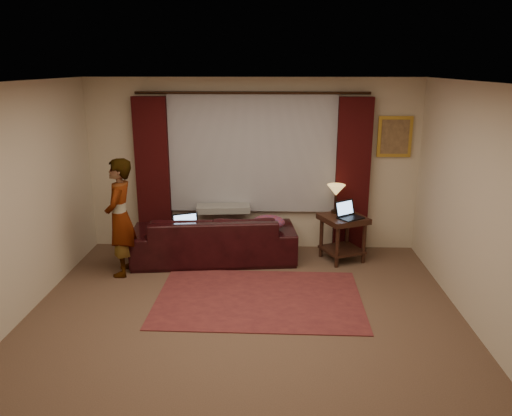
{
  "coord_description": "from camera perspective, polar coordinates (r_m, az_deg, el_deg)",
  "views": [
    {
      "loc": [
        0.32,
        -4.94,
        2.76
      ],
      "look_at": [
        0.1,
        1.2,
        1.0
      ],
      "focal_mm": 35.0,
      "sensor_mm": 36.0,
      "label": 1
    }
  ],
  "objects": [
    {
      "name": "floor",
      "position": [
        5.67,
        -1.47,
        -13.21
      ],
      "size": [
        5.0,
        5.0,
        0.01
      ],
      "primitive_type": "cube",
      "color": "brown",
      "rests_on": "ground"
    },
    {
      "name": "ceiling",
      "position": [
        4.95,
        -1.69,
        14.12
      ],
      "size": [
        5.0,
        5.0,
        0.02
      ],
      "primitive_type": "cube",
      "color": "silver",
      "rests_on": "ground"
    },
    {
      "name": "wall_back",
      "position": [
        7.59,
        -0.41,
        4.9
      ],
      "size": [
        5.0,
        0.02,
        2.6
      ],
      "primitive_type": "cube",
      "color": "beige",
      "rests_on": "ground"
    },
    {
      "name": "wall_front",
      "position": [
        2.86,
        -4.76,
        -14.8
      ],
      "size": [
        5.0,
        0.02,
        2.6
      ],
      "primitive_type": "cube",
      "color": "beige",
      "rests_on": "ground"
    },
    {
      "name": "wall_left",
      "position": [
        5.87,
        -26.73,
        -0.17
      ],
      "size": [
        0.02,
        5.0,
        2.6
      ],
      "primitive_type": "cube",
      "color": "beige",
      "rests_on": "ground"
    },
    {
      "name": "wall_right",
      "position": [
        5.6,
        24.91,
        -0.67
      ],
      "size": [
        0.02,
        5.0,
        2.6
      ],
      "primitive_type": "cube",
      "color": "beige",
      "rests_on": "ground"
    },
    {
      "name": "sheer_curtain",
      "position": [
        7.49,
        -0.43,
        6.31
      ],
      "size": [
        2.5,
        0.05,
        1.8
      ],
      "primitive_type": "cube",
      "color": "#A0A0A8",
      "rests_on": "wall_back"
    },
    {
      "name": "drape_left",
      "position": [
        7.72,
        -11.67,
        3.84
      ],
      "size": [
        0.5,
        0.14,
        2.3
      ],
      "primitive_type": "cube",
      "color": "black",
      "rests_on": "floor"
    },
    {
      "name": "drape_right",
      "position": [
        7.59,
        10.96,
        3.68
      ],
      "size": [
        0.5,
        0.14,
        2.3
      ],
      "primitive_type": "cube",
      "color": "black",
      "rests_on": "floor"
    },
    {
      "name": "curtain_rod",
      "position": [
        7.35,
        -0.47,
        13.02
      ],
      "size": [
        0.04,
        0.04,
        3.4
      ],
      "primitive_type": "cylinder",
      "color": "black",
      "rests_on": "wall_back"
    },
    {
      "name": "picture_frame",
      "position": [
        7.69,
        15.56,
        7.86
      ],
      "size": [
        0.5,
        0.04,
        0.6
      ],
      "primitive_type": "cube",
      "color": "#B98E30",
      "rests_on": "wall_back"
    },
    {
      "name": "sofa",
      "position": [
        7.28,
        -4.83,
        -2.39
      ],
      "size": [
        2.44,
        1.27,
        0.95
      ],
      "primitive_type": "imported",
      "rotation": [
        0.0,
        0.0,
        3.25
      ],
      "color": "black",
      "rests_on": "floor"
    },
    {
      "name": "throw_blanket",
      "position": [
        7.43,
        -3.79,
        1.84
      ],
      "size": [
        0.82,
        0.4,
        0.09
      ],
      "primitive_type": "cube",
      "rotation": [
        0.0,
        0.0,
        0.1
      ],
      "color": "gray",
      "rests_on": "sofa"
    },
    {
      "name": "clothing_pile",
      "position": [
        7.19,
        1.43,
        -1.73
      ],
      "size": [
        0.54,
        0.46,
        0.2
      ],
      "primitive_type": "ellipsoid",
      "rotation": [
        0.0,
        0.0,
        0.21
      ],
      "color": "#72304A",
      "rests_on": "sofa"
    },
    {
      "name": "laptop_sofa",
      "position": [
        7.04,
        -7.78,
        -1.98
      ],
      "size": [
        0.5,
        0.51,
        0.27
      ],
      "primitive_type": null,
      "rotation": [
        0.0,
        0.0,
        0.42
      ],
      "color": "black",
      "rests_on": "sofa"
    },
    {
      "name": "area_rug",
      "position": [
        6.22,
        0.33,
        -10.28
      ],
      "size": [
        2.52,
        1.7,
        0.01
      ],
      "primitive_type": "cube",
      "rotation": [
        0.0,
        0.0,
        -0.01
      ],
      "color": "maroon",
      "rests_on": "floor"
    },
    {
      "name": "end_table",
      "position": [
        7.39,
        9.85,
        -3.41
      ],
      "size": [
        0.77,
        0.77,
        0.67
      ],
      "primitive_type": "cube",
      "rotation": [
        0.0,
        0.0,
        0.43
      ],
      "color": "black",
      "rests_on": "floor"
    },
    {
      "name": "tiffany_lamp",
      "position": [
        7.38,
        9.1,
        1.04
      ],
      "size": [
        0.37,
        0.37,
        0.42
      ],
      "primitive_type": null,
      "rotation": [
        0.0,
        0.0,
        0.67
      ],
      "color": "olive",
      "rests_on": "end_table"
    },
    {
      "name": "laptop_table",
      "position": [
        7.16,
        10.8,
        -0.27
      ],
      "size": [
        0.49,
        0.49,
        0.24
      ],
      "primitive_type": null,
      "rotation": [
        0.0,
        0.0,
        0.64
      ],
      "color": "black",
      "rests_on": "end_table"
    },
    {
      "name": "person",
      "position": [
        6.91,
        -15.27,
        -1.07
      ],
      "size": [
        0.47,
        0.47,
        1.6
      ],
      "primitive_type": "imported",
      "rotation": [
        0.0,
        0.0,
        -1.56
      ],
      "color": "gray",
      "rests_on": "floor"
    }
  ]
}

